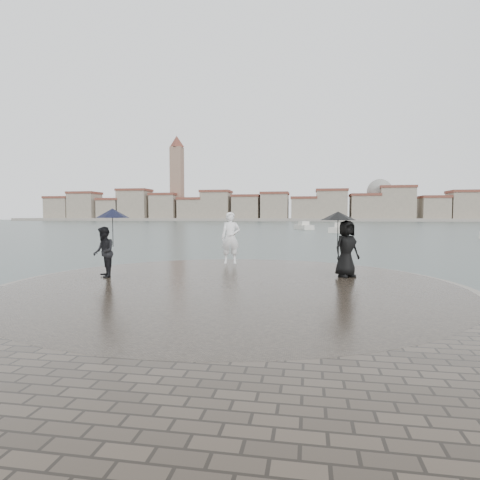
# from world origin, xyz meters

# --- Properties ---
(ground) EXTENTS (400.00, 400.00, 0.00)m
(ground) POSITION_xyz_m (0.00, 0.00, 0.00)
(ground) COLOR #2B3835
(ground) RESTS_ON ground
(kerb_ring) EXTENTS (12.50, 12.50, 0.32)m
(kerb_ring) POSITION_xyz_m (0.00, 3.50, 0.16)
(kerb_ring) COLOR gray
(kerb_ring) RESTS_ON ground
(quay_tip) EXTENTS (11.90, 11.90, 0.36)m
(quay_tip) POSITION_xyz_m (0.00, 3.50, 0.18)
(quay_tip) COLOR #2D261E
(quay_tip) RESTS_ON ground
(statue) EXTENTS (0.78, 0.57, 1.97)m
(statue) POSITION_xyz_m (-0.89, 7.85, 1.35)
(statue) COLOR white
(statue) RESTS_ON quay_tip
(visitor_left) EXTENTS (1.18, 1.05, 2.04)m
(visitor_left) POSITION_xyz_m (-3.85, 3.85, 1.46)
(visitor_left) COLOR black
(visitor_left) RESTS_ON quay_tip
(visitor_right) EXTENTS (1.28, 1.10, 1.95)m
(visitor_right) POSITION_xyz_m (3.09, 5.14, 1.49)
(visitor_right) COLOR black
(visitor_right) RESTS_ON quay_tip
(far_skyline) EXTENTS (260.00, 20.00, 37.00)m
(far_skyline) POSITION_xyz_m (-6.29, 160.71, 5.61)
(far_skyline) COLOR gray
(far_skyline) RESTS_ON ground
(boats) EXTENTS (23.31, 28.14, 1.50)m
(boats) POSITION_xyz_m (9.34, 47.14, 0.38)
(boats) COLOR beige
(boats) RESTS_ON ground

